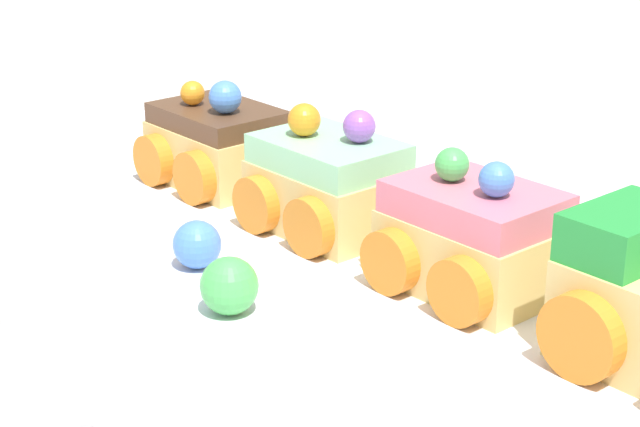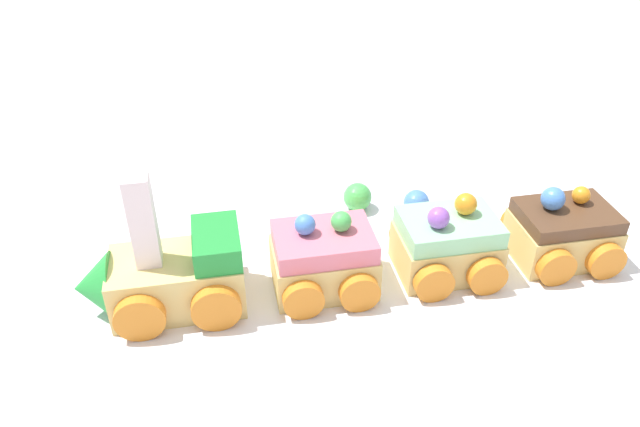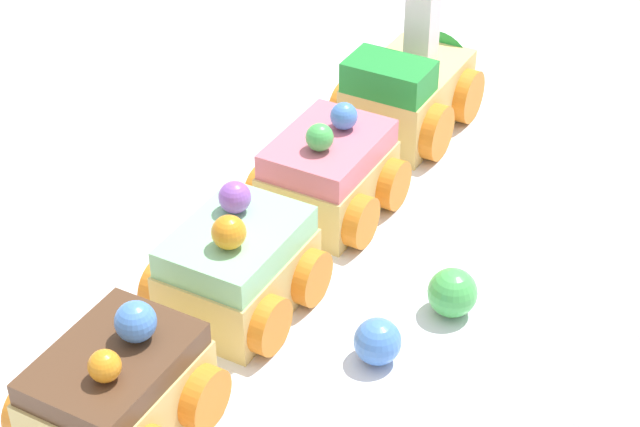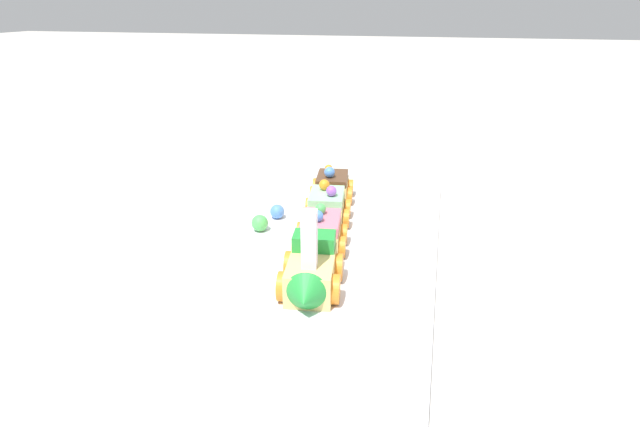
% 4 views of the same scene
% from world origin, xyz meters
% --- Properties ---
extents(ground_plane, '(10.00, 10.00, 0.00)m').
position_xyz_m(ground_plane, '(0.00, 0.00, 0.00)').
color(ground_plane, beige).
extents(display_board, '(0.70, 0.36, 0.01)m').
position_xyz_m(display_board, '(0.00, 0.00, 0.01)').
color(display_board, white).
rests_on(display_board, ground_plane).
extents(cake_train_locomotive, '(0.13, 0.08, 0.11)m').
position_xyz_m(cake_train_locomotive, '(0.14, 0.03, 0.04)').
color(cake_train_locomotive, '#E5C675').
rests_on(cake_train_locomotive, display_board).
extents(cake_car_strawberry, '(0.08, 0.08, 0.07)m').
position_xyz_m(cake_car_strawberry, '(0.02, 0.01, 0.04)').
color(cake_car_strawberry, '#E5C675').
rests_on(cake_car_strawberry, display_board).
extents(cake_car_mint, '(0.08, 0.08, 0.07)m').
position_xyz_m(cake_car_mint, '(-0.07, 0.00, 0.04)').
color(cake_car_mint, '#E5C675').
rests_on(cake_car_mint, display_board).
extents(cake_car_chocolate, '(0.08, 0.08, 0.06)m').
position_xyz_m(cake_car_chocolate, '(-0.17, -0.01, 0.03)').
color(cake_car_chocolate, '#E5C675').
rests_on(cake_car_chocolate, display_board).
extents(gumball_green, '(0.03, 0.03, 0.03)m').
position_xyz_m(gumball_green, '(-0.01, -0.09, 0.03)').
color(gumball_green, '#4CBC56').
rests_on(gumball_green, display_board).
extents(gumball_blue, '(0.02, 0.02, 0.02)m').
position_xyz_m(gumball_blue, '(-0.07, -0.08, 0.02)').
color(gumball_blue, '#4C84E0').
rests_on(gumball_blue, display_board).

